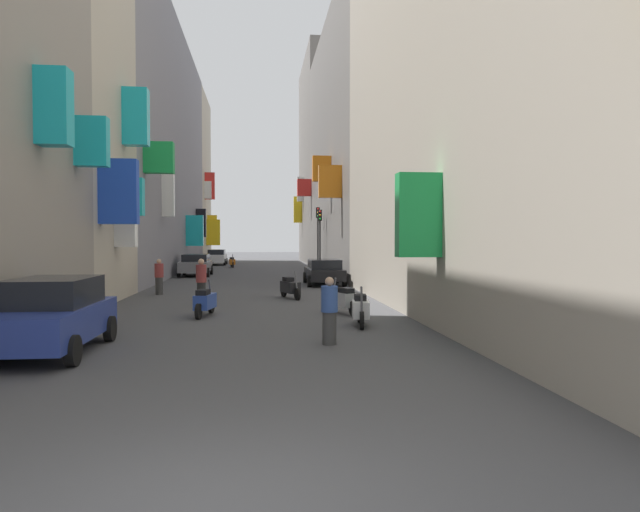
# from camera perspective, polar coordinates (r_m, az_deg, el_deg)

# --- Properties ---
(ground_plane) EXTENTS (140.00, 140.00, 0.00)m
(ground_plane) POSITION_cam_1_polar(r_m,az_deg,el_deg) (34.83, -6.86, -2.25)
(ground_plane) COLOR #424244
(building_left_mid_a) EXTENTS (7.28, 6.67, 15.11)m
(building_left_mid_a) POSITION_cam_1_polar(r_m,az_deg,el_deg) (24.57, -26.81, 13.60)
(building_left_mid_a) COLOR #BCB29E
(building_left_mid_a) RESTS_ON ground
(building_left_mid_b) EXTENTS (7.38, 29.07, 17.33)m
(building_left_mid_b) POSITION_cam_1_polar(r_m,az_deg,el_deg) (41.72, -18.04, 10.26)
(building_left_mid_b) COLOR gray
(building_left_mid_b) RESTS_ON ground
(building_left_mid_c) EXTENTS (7.39, 9.83, 17.21)m
(building_left_mid_c) POSITION_cam_1_polar(r_m,az_deg,el_deg) (60.73, -14.22, 7.50)
(building_left_mid_c) COLOR #BCB29E
(building_left_mid_c) RESTS_ON ground
(building_right_mid_a) EXTENTS (7.29, 22.25, 17.52)m
(building_right_mid_a) POSITION_cam_1_polar(r_m,az_deg,el_deg) (40.63, 4.73, 10.71)
(building_right_mid_a) COLOR slate
(building_right_mid_a) RESTS_ON ground
(building_right_mid_b) EXTENTS (6.91, 14.21, 20.69)m
(building_right_mid_b) POSITION_cam_1_polar(r_m,az_deg,el_deg) (58.68, 1.32, 9.49)
(building_right_mid_b) COLOR slate
(building_right_mid_b) RESTS_ON ground
(parked_car_grey) EXTENTS (1.98, 4.20, 1.41)m
(parked_car_grey) POSITION_cam_1_polar(r_m,az_deg,el_deg) (37.69, -12.49, -0.83)
(parked_car_grey) COLOR slate
(parked_car_grey) RESTS_ON ground
(parked_car_white) EXTENTS (1.86, 4.45, 1.43)m
(parked_car_white) POSITION_cam_1_polar(r_m,az_deg,el_deg) (53.62, -10.44, -0.07)
(parked_car_white) COLOR white
(parked_car_white) RESTS_ON ground
(parked_car_black) EXTENTS (1.96, 4.11, 1.34)m
(parked_car_black) POSITION_cam_1_polar(r_m,az_deg,el_deg) (29.49, 0.42, -1.56)
(parked_car_black) COLOR black
(parked_car_black) RESTS_ON ground
(parked_car_blue) EXTENTS (1.91, 4.00, 1.58)m
(parked_car_blue) POSITION_cam_1_polar(r_m,az_deg,el_deg) (13.16, -25.59, -5.37)
(parked_car_blue) COLOR navy
(parked_car_blue) RESTS_ON ground
(scooter_blue) EXTENTS (0.64, 1.89, 1.13)m
(scooter_blue) POSITION_cam_1_polar(r_m,az_deg,el_deg) (17.85, -11.59, -4.55)
(scooter_blue) COLOR #2D4CAD
(scooter_blue) RESTS_ON ground
(scooter_silver) EXTENTS (0.83, 1.76, 1.13)m
(scooter_silver) POSITION_cam_1_polar(r_m,az_deg,el_deg) (18.12, 2.32, -4.42)
(scooter_silver) COLOR #ADADB2
(scooter_silver) RESTS_ON ground
(scooter_orange) EXTENTS (0.60, 1.90, 1.13)m
(scooter_orange) POSITION_cam_1_polar(r_m,az_deg,el_deg) (48.43, -8.91, -0.60)
(scooter_orange) COLOR orange
(scooter_orange) RESTS_ON ground
(scooter_white) EXTENTS (0.57, 1.76, 1.13)m
(scooter_white) POSITION_cam_1_polar(r_m,az_deg,el_deg) (15.65, 4.13, -5.39)
(scooter_white) COLOR silver
(scooter_white) RESTS_ON ground
(scooter_black) EXTENTS (0.79, 1.92, 1.13)m
(scooter_black) POSITION_cam_1_polar(r_m,az_deg,el_deg) (22.76, -3.04, -3.17)
(scooter_black) COLOR black
(scooter_black) RESTS_ON ground
(pedestrian_crossing) EXTENTS (0.53, 0.53, 1.54)m
(pedestrian_crossing) POSITION_cam_1_polar(r_m,az_deg,el_deg) (12.83, 0.96, -5.62)
(pedestrian_crossing) COLOR #3B3B3B
(pedestrian_crossing) RESTS_ON ground
(pedestrian_near_left) EXTENTS (0.48, 0.48, 1.55)m
(pedestrian_near_left) POSITION_cam_1_polar(r_m,az_deg,el_deg) (25.30, -16.00, -2.06)
(pedestrian_near_left) COLOR #343434
(pedestrian_near_left) RESTS_ON ground
(pedestrian_near_right) EXTENTS (0.50, 0.50, 1.69)m
(pedestrian_near_right) POSITION_cam_1_polar(r_m,az_deg,el_deg) (21.07, -11.95, -2.56)
(pedestrian_near_right) COLOR #242424
(pedestrian_near_right) RESTS_ON ground
(traffic_light_near_corner) EXTENTS (0.26, 0.34, 4.66)m
(traffic_light_near_corner) POSITION_cam_1_polar(r_m,az_deg,el_deg) (39.92, -0.22, 2.79)
(traffic_light_near_corner) COLOR #2D2D2D
(traffic_light_near_corner) RESTS_ON ground
(traffic_light_far_corner) EXTENTS (0.26, 0.34, 4.41)m
(traffic_light_far_corner) POSITION_cam_1_polar(r_m,az_deg,el_deg) (38.46, -0.01, 2.60)
(traffic_light_far_corner) COLOR #2D2D2D
(traffic_light_far_corner) RESTS_ON ground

